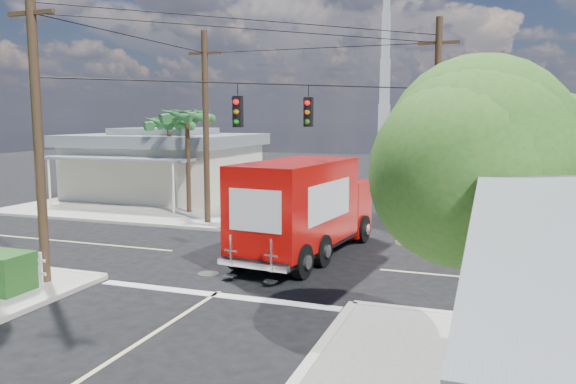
% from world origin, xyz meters
% --- Properties ---
extents(ground, '(120.00, 120.00, 0.00)m').
position_xyz_m(ground, '(0.00, 0.00, 0.00)').
color(ground, black).
rests_on(ground, ground).
extents(sidewalk_ne, '(14.12, 14.12, 0.14)m').
position_xyz_m(sidewalk_ne, '(10.88, 10.88, 0.07)').
color(sidewalk_ne, '#9C978D').
rests_on(sidewalk_ne, ground).
extents(sidewalk_nw, '(14.12, 14.12, 0.14)m').
position_xyz_m(sidewalk_nw, '(-10.88, 10.88, 0.07)').
color(sidewalk_nw, '#9C978D').
rests_on(sidewalk_nw, ground).
extents(road_markings, '(32.00, 32.00, 0.01)m').
position_xyz_m(road_markings, '(0.00, -1.47, 0.01)').
color(road_markings, beige).
rests_on(road_markings, ground).
extents(building_nw, '(10.80, 10.20, 4.30)m').
position_xyz_m(building_nw, '(-12.00, 12.46, 2.22)').
color(building_nw, beige).
rests_on(building_nw, sidewalk_nw).
extents(radio_tower, '(0.80, 0.80, 17.00)m').
position_xyz_m(radio_tower, '(0.50, 20.00, 5.64)').
color(radio_tower, silver).
rests_on(radio_tower, ground).
extents(tree_ne_front, '(4.21, 4.14, 6.66)m').
position_xyz_m(tree_ne_front, '(7.21, 6.76, 4.77)').
color(tree_ne_front, '#422D1C').
rests_on(tree_ne_front, sidewalk_ne).
extents(tree_ne_back, '(3.77, 3.66, 5.82)m').
position_xyz_m(tree_ne_back, '(9.81, 8.96, 4.19)').
color(tree_ne_back, '#422D1C').
rests_on(tree_ne_back, sidewalk_ne).
extents(tree_se, '(3.67, 3.54, 5.62)m').
position_xyz_m(tree_se, '(7.01, -7.24, 4.04)').
color(tree_se, '#422D1C').
rests_on(tree_se, sidewalk_se).
extents(palm_nw_front, '(3.01, 3.08, 5.59)m').
position_xyz_m(palm_nw_front, '(-7.50, 7.50, 5.04)').
color(palm_nw_front, '#422D1C').
rests_on(palm_nw_front, sidewalk_nw).
extents(palm_nw_back, '(3.01, 3.08, 5.19)m').
position_xyz_m(palm_nw_back, '(-9.50, 9.00, 4.67)').
color(palm_nw_back, '#422D1C').
rests_on(palm_nw_back, sidewalk_nw).
extents(utility_poles, '(12.00, 10.68, 9.00)m').
position_xyz_m(utility_poles, '(-1.58, 1.60, 4.67)').
color(utility_poles, '#473321').
rests_on(utility_poles, ground).
extents(vending_boxes, '(1.90, 0.50, 1.10)m').
position_xyz_m(vending_boxes, '(6.50, 6.20, 0.69)').
color(vending_boxes, '#AE1A12').
rests_on(vending_boxes, sidewalk_ne).
extents(delivery_truck, '(3.45, 8.40, 3.54)m').
position_xyz_m(delivery_truck, '(1.02, 1.00, 1.80)').
color(delivery_truck, black).
rests_on(delivery_truck, ground).
extents(parked_car, '(6.38, 4.60, 1.61)m').
position_xyz_m(parked_car, '(10.01, 2.40, 0.81)').
color(parked_car, silver).
rests_on(parked_car, ground).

